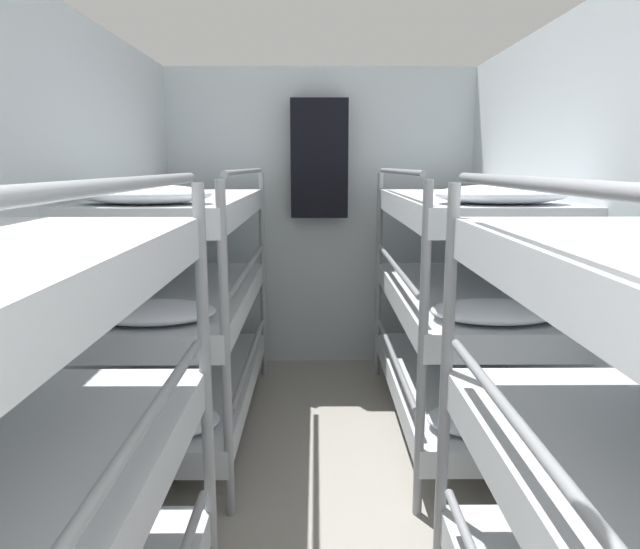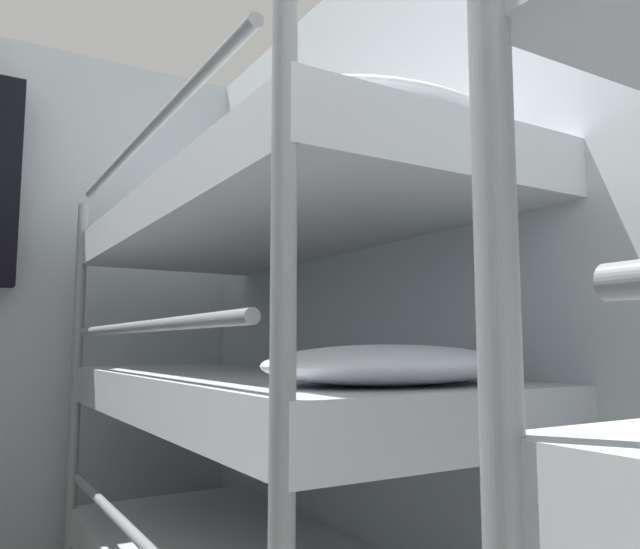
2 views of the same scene
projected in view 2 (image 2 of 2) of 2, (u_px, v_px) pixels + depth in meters
The scene contains 1 object.
bunk_stack_right_far at pixel (264, 393), 1.91m from camera, with size 0.79×1.88×1.61m.
Camera 2 is at (-0.03, 1.97, 0.98)m, focal length 35.00 mm.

